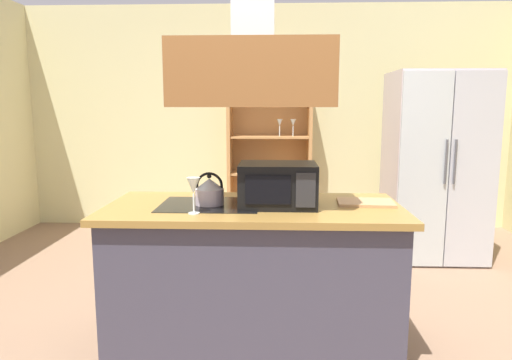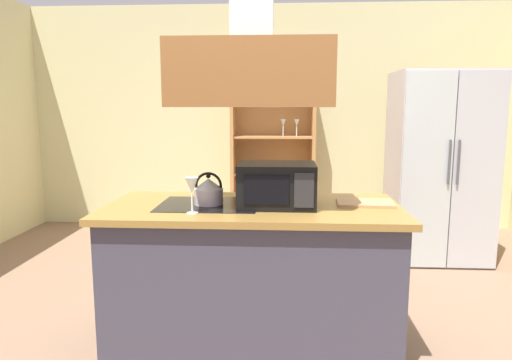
{
  "view_description": "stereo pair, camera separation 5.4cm",
  "coord_description": "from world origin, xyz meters",
  "px_view_note": "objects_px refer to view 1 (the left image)",
  "views": [
    {
      "loc": [
        0.11,
        -2.84,
        1.5
      ],
      "look_at": [
        -0.02,
        0.29,
        1.0
      ],
      "focal_mm": 32.77,
      "sensor_mm": 36.0,
      "label": 1
    },
    {
      "loc": [
        0.16,
        -2.84,
        1.5
      ],
      "look_at": [
        -0.02,
        0.29,
        1.0
      ],
      "focal_mm": 32.77,
      "sensor_mm": 36.0,
      "label": 2
    }
  ],
  "objects_px": {
    "refrigerator": "(435,166)",
    "dish_cabinet": "(269,167)",
    "microwave": "(278,185)",
    "kettle": "(209,191)",
    "wine_glass_on_counter": "(193,187)",
    "cutting_board": "(365,202)"
  },
  "relations": [
    {
      "from": "kettle",
      "to": "microwave",
      "type": "height_order",
      "value": "microwave"
    },
    {
      "from": "refrigerator",
      "to": "microwave",
      "type": "distance_m",
      "value": 2.42
    },
    {
      "from": "dish_cabinet",
      "to": "wine_glass_on_counter",
      "type": "height_order",
      "value": "dish_cabinet"
    },
    {
      "from": "refrigerator",
      "to": "cutting_board",
      "type": "relative_size",
      "value": 5.37
    },
    {
      "from": "refrigerator",
      "to": "microwave",
      "type": "xyz_separation_m",
      "value": [
        -1.55,
        -1.85,
        0.12
      ]
    },
    {
      "from": "refrigerator",
      "to": "kettle",
      "type": "distance_m",
      "value": 2.69
    },
    {
      "from": "dish_cabinet",
      "to": "microwave",
      "type": "xyz_separation_m",
      "value": [
        0.09,
        -2.86,
        0.26
      ]
    },
    {
      "from": "refrigerator",
      "to": "wine_glass_on_counter",
      "type": "bearing_deg",
      "value": -134.28
    },
    {
      "from": "cutting_board",
      "to": "microwave",
      "type": "height_order",
      "value": "microwave"
    },
    {
      "from": "kettle",
      "to": "wine_glass_on_counter",
      "type": "bearing_deg",
      "value": -102.61
    },
    {
      "from": "cutting_board",
      "to": "wine_glass_on_counter",
      "type": "height_order",
      "value": "wine_glass_on_counter"
    },
    {
      "from": "dish_cabinet",
      "to": "cutting_board",
      "type": "xyz_separation_m",
      "value": [
        0.63,
        -2.77,
        0.14
      ]
    },
    {
      "from": "kettle",
      "to": "microwave",
      "type": "bearing_deg",
      "value": -2.73
    },
    {
      "from": "kettle",
      "to": "microwave",
      "type": "xyz_separation_m",
      "value": [
        0.42,
        -0.02,
        0.05
      ]
    },
    {
      "from": "cutting_board",
      "to": "microwave",
      "type": "distance_m",
      "value": 0.56
    },
    {
      "from": "kettle",
      "to": "cutting_board",
      "type": "height_order",
      "value": "kettle"
    },
    {
      "from": "refrigerator",
      "to": "kettle",
      "type": "relative_size",
      "value": 9.19
    },
    {
      "from": "refrigerator",
      "to": "dish_cabinet",
      "type": "distance_m",
      "value": 1.93
    },
    {
      "from": "cutting_board",
      "to": "microwave",
      "type": "bearing_deg",
      "value": -170.85
    },
    {
      "from": "dish_cabinet",
      "to": "wine_glass_on_counter",
      "type": "xyz_separation_m",
      "value": [
        -0.38,
        -3.08,
        0.28
      ]
    },
    {
      "from": "refrigerator",
      "to": "dish_cabinet",
      "type": "relative_size",
      "value": 1.05
    },
    {
      "from": "cutting_board",
      "to": "kettle",
      "type": "bearing_deg",
      "value": -175.97
    }
  ]
}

